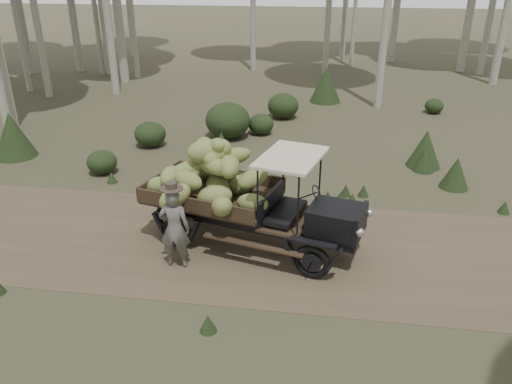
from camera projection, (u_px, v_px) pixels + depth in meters
The scene contains 5 objects.
ground at pixel (286, 248), 9.87m from camera, with size 120.00×120.00×0.00m, color #473D2B.
dirt_track at pixel (286, 248), 9.87m from camera, with size 70.00×4.00×0.01m, color brown.
banana_truck at pixel (230, 183), 9.63m from camera, with size 4.67×2.61×2.21m.
farmer at pixel (175, 228), 8.99m from camera, with size 0.58×0.42×1.69m.
undergrowth at pixel (225, 233), 9.31m from camera, with size 23.51×23.46×1.40m.
Camera 1 is at (0.66, -8.50, 5.14)m, focal length 35.00 mm.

